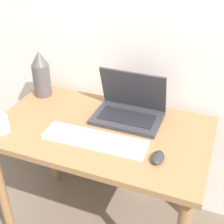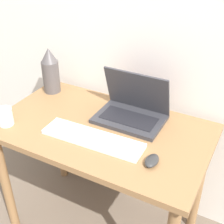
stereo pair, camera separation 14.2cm
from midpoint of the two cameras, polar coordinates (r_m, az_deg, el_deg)
desk at (r=1.56m, az=0.69°, el=-6.20°), size 1.04×0.61×0.71m
laptop at (r=1.55m, az=6.36°, el=0.46°), size 0.33×0.23×0.24m
keyboard at (r=1.41m, az=-0.67°, el=-4.94°), size 0.48×0.14×0.02m
mouse at (r=1.30m, az=10.46°, el=-8.86°), size 0.05×0.09×0.03m
vase at (r=1.78m, az=-8.95°, el=7.39°), size 0.10×0.10×0.26m
mug at (r=1.56m, az=-16.51°, el=-0.90°), size 0.07×0.07×0.09m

